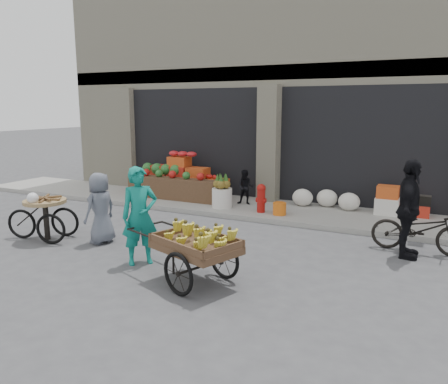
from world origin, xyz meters
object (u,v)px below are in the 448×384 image
at_px(seated_person, 245,187).
at_px(tricycle_cart, 45,213).
at_px(fire_hydrant, 261,197).
at_px(vendor_grey, 100,208).
at_px(pineapple_bin, 222,198).
at_px(vendor_woman, 140,216).
at_px(orange_bucket, 280,209).
at_px(bicycle, 420,229).
at_px(banana_cart, 194,242).
at_px(cyclist, 409,209).

height_order(seated_person, tricycle_cart, seated_person).
height_order(fire_hydrant, vendor_grey, vendor_grey).
xyz_separation_m(pineapple_bin, vendor_woman, (0.41, -4.02, 0.48)).
bearing_deg(vendor_grey, fire_hydrant, 156.05).
height_order(orange_bucket, bicycle, bicycle).
height_order(orange_bucket, banana_cart, banana_cart).
bearing_deg(bicycle, seated_person, 67.20).
xyz_separation_m(seated_person, tricycle_cart, (-2.57, -4.34, -0.02)).
height_order(pineapple_bin, cyclist, cyclist).
bearing_deg(banana_cart, pineapple_bin, 130.88).
xyz_separation_m(seated_person, banana_cart, (1.28, -4.98, 0.08)).
xyz_separation_m(seated_person, vendor_grey, (-1.41, -4.01, 0.13)).
bearing_deg(cyclist, vendor_grey, 107.92).
distance_m(orange_bucket, vendor_woman, 4.14).
bearing_deg(fire_hydrant, orange_bucket, -5.71).
xyz_separation_m(pineapple_bin, fire_hydrant, (1.10, -0.05, 0.13)).
xyz_separation_m(banana_cart, tricycle_cart, (-3.85, 0.64, -0.10)).
bearing_deg(fire_hydrant, vendor_grey, -122.19).
bearing_deg(cyclist, fire_hydrant, 65.28).
xyz_separation_m(seated_person, bicycle, (4.34, -1.87, -0.13)).
xyz_separation_m(orange_bucket, bicycle, (3.14, -1.17, 0.18)).
height_order(pineapple_bin, seated_person, seated_person).
distance_m(pineapple_bin, vendor_grey, 3.57).
relative_size(vendor_woman, cyclist, 0.95).
height_order(banana_cart, bicycle, banana_cart).
relative_size(vendor_woman, vendor_grey, 1.20).
relative_size(pineapple_bin, vendor_woman, 0.31).
bearing_deg(bicycle, vendor_woman, 122.99).
relative_size(fire_hydrant, seated_person, 0.76).
bearing_deg(cyclist, bicycle, -26.00).
xyz_separation_m(pineapple_bin, bicycle, (4.74, -1.27, 0.08)).
distance_m(banana_cart, tricycle_cart, 3.91).
bearing_deg(banana_cart, fire_hydrant, 117.53).
bearing_deg(vendor_grey, vendor_woman, 74.85).
height_order(orange_bucket, seated_person, seated_person).
bearing_deg(seated_person, cyclist, -38.79).
height_order(pineapple_bin, tricycle_cart, tricycle_cart).
distance_m(fire_hydrant, banana_cart, 4.37).
bearing_deg(banana_cart, orange_bucket, 110.97).
bearing_deg(fire_hydrant, cyclist, -25.28).
relative_size(vendor_woman, tricycle_cart, 1.17).
bearing_deg(tricycle_cart, seated_person, 41.60).
distance_m(fire_hydrant, bicycle, 3.84).
xyz_separation_m(vendor_woman, vendor_grey, (-1.42, 0.62, -0.14)).
xyz_separation_m(pineapple_bin, vendor_grey, (-1.01, -3.41, 0.34)).
distance_m(banana_cart, vendor_grey, 2.86).
height_order(seated_person, bicycle, seated_person).
distance_m(pineapple_bin, banana_cart, 4.70).
bearing_deg(cyclist, banana_cart, 134.01).
distance_m(seated_person, cyclist, 4.73).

